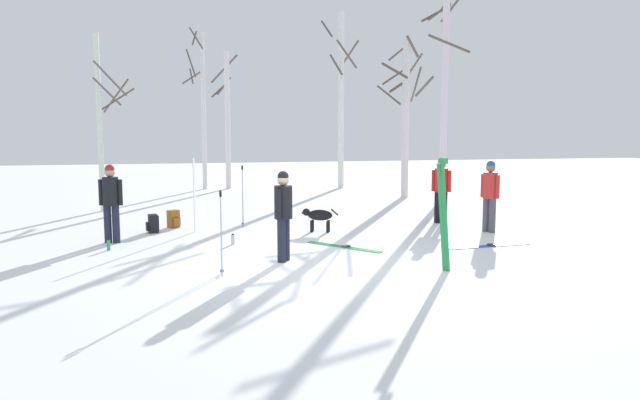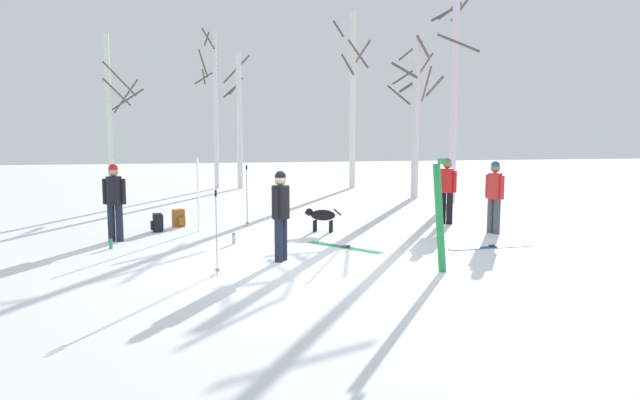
{
  "view_description": "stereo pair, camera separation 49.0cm",
  "coord_description": "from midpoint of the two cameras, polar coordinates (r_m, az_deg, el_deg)",
  "views": [
    {
      "loc": [
        -2.16,
        -10.98,
        2.61
      ],
      "look_at": [
        0.39,
        1.64,
        1.0
      ],
      "focal_mm": 34.81,
      "sensor_mm": 36.0,
      "label": 1
    },
    {
      "loc": [
        -1.68,
        -11.07,
        2.61
      ],
      "look_at": [
        0.39,
        1.64,
        1.0
      ],
      "focal_mm": 34.81,
      "sensor_mm": 36.0,
      "label": 2
    }
  ],
  "objects": [
    {
      "name": "backpack_0",
      "position": [
        15.98,
        -12.01,
        -1.65
      ],
      "size": [
        0.34,
        0.35,
        0.44
      ],
      "color": "#99591E",
      "rests_on": "ground_plane"
    },
    {
      "name": "ski_pair_planted_0",
      "position": [
        15.12,
        -10.22,
        0.46
      ],
      "size": [
        0.05,
        0.14,
        1.78
      ],
      "color": "white",
      "rests_on": "ground_plane"
    },
    {
      "name": "ski_poles_1",
      "position": [
        10.77,
        -8.22,
        -2.72
      ],
      "size": [
        0.07,
        0.22,
        1.46
      ],
      "color": "#B2B2BC",
      "rests_on": "ground_plane"
    },
    {
      "name": "birch_tree_2",
      "position": [
        24.93,
        -6.9,
        7.51
      ],
      "size": [
        1.12,
        0.73,
        5.37
      ],
      "color": "silver",
      "rests_on": "ground_plane"
    },
    {
      "name": "birch_tree_1",
      "position": [
        24.94,
        -9.12,
        8.46
      ],
      "size": [
        0.93,
        1.43,
        6.25
      ],
      "color": "silver",
      "rests_on": "ground_plane"
    },
    {
      "name": "birch_tree_4",
      "position": [
        21.78,
        9.45,
        7.6
      ],
      "size": [
        1.6,
        1.56,
        5.52
      ],
      "color": "silver",
      "rests_on": "ground_plane"
    },
    {
      "name": "ski_pair_planted_1",
      "position": [
        11.02,
        12.19,
        -1.46
      ],
      "size": [
        0.26,
        0.14,
        2.0
      ],
      "color": "green",
      "rests_on": "ground_plane"
    },
    {
      "name": "water_bottle_1",
      "position": [
        13.57,
        -17.71,
        -3.82
      ],
      "size": [
        0.07,
        0.07,
        0.24
      ],
      "color": "green",
      "rests_on": "ground_plane"
    },
    {
      "name": "backpack_1",
      "position": [
        15.37,
        -13.87,
        -2.05
      ],
      "size": [
        0.32,
        0.3,
        0.44
      ],
      "color": "black",
      "rests_on": "ground_plane"
    },
    {
      "name": "birch_tree_5",
      "position": [
        21.98,
        9.34,
        7.85
      ],
      "size": [
        1.52,
        1.63,
        5.47
      ],
      "color": "silver",
      "rests_on": "ground_plane"
    },
    {
      "name": "ski_pair_lying_0",
      "position": [
        13.61,
        16.46,
        -4.18
      ],
      "size": [
        1.93,
        0.39,
        0.05
      ],
      "color": "blue",
      "rests_on": "ground_plane"
    },
    {
      "name": "person_2",
      "position": [
        15.25,
        16.64,
        0.69
      ],
      "size": [
        0.34,
        0.47,
        1.72
      ],
      "color": "#4C4C56",
      "rests_on": "ground_plane"
    },
    {
      "name": "person_1",
      "position": [
        16.36,
        12.41,
        1.24
      ],
      "size": [
        0.43,
        0.36,
        1.72
      ],
      "color": "black",
      "rests_on": "ground_plane"
    },
    {
      "name": "birch_tree_6",
      "position": [
        20.81,
        12.93,
        10.59
      ],
      "size": [
        1.42,
        1.53,
        7.43
      ],
      "color": "silver",
      "rests_on": "ground_plane"
    },
    {
      "name": "ground_plane",
      "position": [
        11.49,
        0.61,
        -6.0
      ],
      "size": [
        60.0,
        60.0,
        0.0
      ],
      "primitive_type": "plane",
      "color": "white"
    },
    {
      "name": "birch_tree_3",
      "position": [
        24.95,
        3.58,
        9.44
      ],
      "size": [
        1.45,
        1.43,
        6.92
      ],
      "color": "white",
      "rests_on": "ground_plane"
    },
    {
      "name": "ski_poles_0",
      "position": [
        15.77,
        -5.85,
        0.56
      ],
      "size": [
        0.07,
        0.22,
        1.54
      ],
      "color": "#B2B2BC",
      "rests_on": "ground_plane"
    },
    {
      "name": "dog",
      "position": [
        14.85,
        1.05,
        -1.48
      ],
      "size": [
        0.86,
        0.41,
        0.57
      ],
      "color": "black",
      "rests_on": "ground_plane"
    },
    {
      "name": "birch_tree_0",
      "position": [
        19.46,
        -17.98,
        7.06
      ],
      "size": [
        1.2,
        1.83,
        5.2
      ],
      "color": "silver",
      "rests_on": "ground_plane"
    },
    {
      "name": "person_3",
      "position": [
        11.66,
        -2.43,
        -0.91
      ],
      "size": [
        0.34,
        0.45,
        1.72
      ],
      "color": "#1E2338",
      "rests_on": "ground_plane"
    },
    {
      "name": "water_bottle_0",
      "position": [
        13.54,
        -6.9,
        -3.57
      ],
      "size": [
        0.08,
        0.08,
        0.23
      ],
      "color": "silver",
      "rests_on": "ground_plane"
    },
    {
      "name": "person_0",
      "position": [
        14.25,
        -17.45,
        0.23
      ],
      "size": [
        0.51,
        0.34,
        1.72
      ],
      "color": "#1E2338",
      "rests_on": "ground_plane"
    },
    {
      "name": "ski_pair_lying_1",
      "position": [
        13.09,
        3.3,
        -4.34
      ],
      "size": [
        1.34,
        1.5,
        0.05
      ],
      "color": "green",
      "rests_on": "ground_plane"
    }
  ]
}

